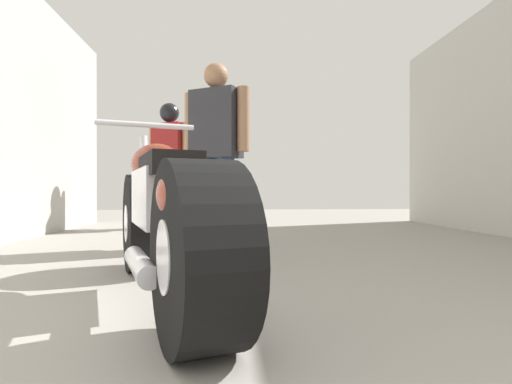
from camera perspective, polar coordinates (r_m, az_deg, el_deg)
ground_plane at (r=3.13m, az=4.95°, el=-9.50°), size 16.55×16.55×0.00m
motorcycle_maroon_cruiser at (r=2.00m, az=-12.90°, el=-3.53°), size 0.94×2.03×0.96m
mechanic_in_blue at (r=3.83m, az=-5.66°, el=6.90°), size 0.66×0.44×1.72m
mechanic_with_helmet at (r=5.88m, az=-12.13°, el=5.39°), size 0.66×0.44×1.77m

